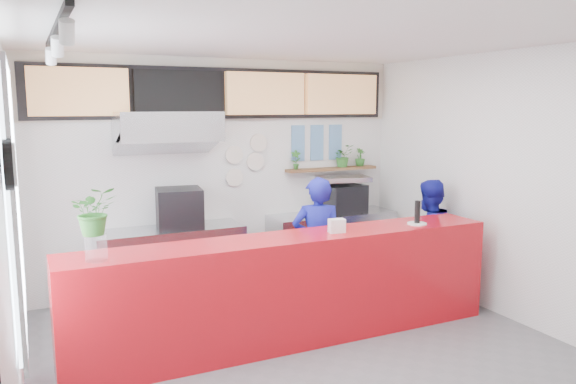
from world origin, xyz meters
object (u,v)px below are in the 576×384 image
object	(u,v)px
service_counter	(292,289)
staff_right	(428,239)
espresso_machine	(343,199)
staff_center	(317,245)
panini_oven	(179,208)
pepper_mill	(417,212)

from	to	relation	value
service_counter	staff_right	bearing A→B (deg)	13.38
espresso_machine	staff_center	xyz separation A→B (m)	(-1.04, -1.16, -0.30)
panini_oven	staff_center	xyz separation A→B (m)	(1.31, -1.16, -0.35)
espresso_machine	staff_right	distance (m)	1.42
service_counter	pepper_mill	size ratio (longest dim) A/B	18.25
panini_oven	staff_right	bearing A→B (deg)	-16.40
espresso_machine	staff_right	xyz separation A→B (m)	(0.47, -1.29, -0.35)
service_counter	staff_center	distance (m)	0.93
staff_right	pepper_mill	distance (m)	1.00
staff_center	service_counter	bearing A→B (deg)	68.57
staff_right	panini_oven	bearing A→B (deg)	-33.18
espresso_machine	staff_center	bearing A→B (deg)	-141.88
panini_oven	espresso_machine	xyz separation A→B (m)	(2.34, 0.00, -0.05)
staff_center	staff_right	distance (m)	1.51
panini_oven	staff_right	world-z (taller)	staff_right
staff_center	pepper_mill	distance (m)	1.20
service_counter	staff_right	distance (m)	2.21
pepper_mill	staff_center	bearing A→B (deg)	140.60
service_counter	espresso_machine	bearing A→B (deg)	47.15
service_counter	staff_center	bearing A→B (deg)	45.08
panini_oven	staff_center	bearing A→B (deg)	-33.37
espresso_machine	pepper_mill	distance (m)	1.89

